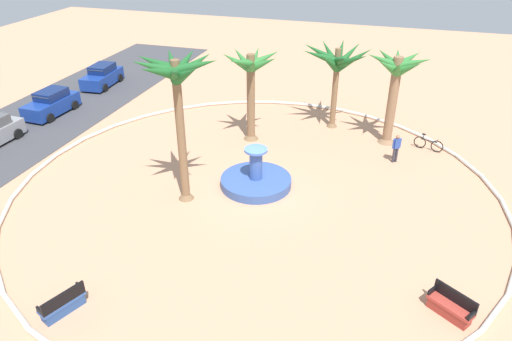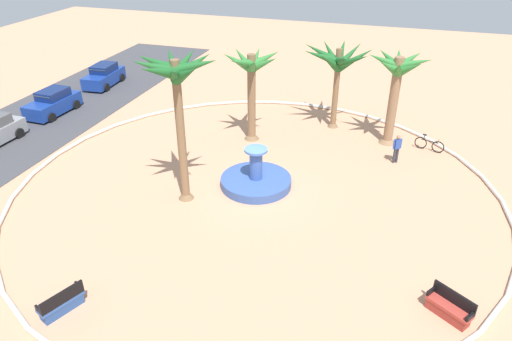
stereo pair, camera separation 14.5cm
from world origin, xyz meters
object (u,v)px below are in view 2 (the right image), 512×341
bench_east (62,304)px  person_cyclist_helmet (397,147)px  palm_tree_by_curb (251,75)px  bicycle_red_frame (429,144)px  bench_west (449,309)px  parked_car_rightmost (104,76)px  fountain (256,180)px  palm_tree_far_side (177,85)px  parked_car_third (53,103)px  palm_tree_mid_plaza (338,62)px  palm_tree_near_fountain (397,79)px

bench_east → person_cyclist_helmet: 18.29m
palm_tree_by_curb → bicycle_red_frame: bearing=-81.2°
bench_west → palm_tree_by_curb: bearing=43.2°
palm_tree_by_curb → parked_car_rightmost: palm_tree_by_curb is taller
fountain → parked_car_rightmost: fountain is taller
palm_tree_far_side → person_cyclist_helmet: 12.71m
fountain → parked_car_third: fountain is taller
bench_east → bench_west: size_ratio=1.04×
bicycle_red_frame → fountain: bearing=129.1°
palm_tree_mid_plaza → bench_east: size_ratio=3.20×
fountain → palm_tree_mid_plaza: size_ratio=0.67×
palm_tree_near_fountain → palm_tree_mid_plaza: size_ratio=1.03×
bench_west → person_cyclist_helmet: size_ratio=0.97×
palm_tree_far_side → bench_east: palm_tree_far_side is taller
fountain → parked_car_rightmost: size_ratio=0.87×
parked_car_third → fountain: bearing=-107.3°
fountain → bench_east: fountain is taller
palm_tree_by_curb → palm_tree_far_side: palm_tree_far_side is taller
palm_tree_mid_plaza → palm_tree_far_side: (-10.72, 5.42, 1.50)m
fountain → bench_east: bearing=159.0°
parked_car_rightmost → palm_tree_far_side: bearing=-135.1°
bench_east → palm_tree_by_curb: bearing=-7.3°
fountain → person_cyclist_helmet: 8.17m
bench_west → person_cyclist_helmet: bearing=12.0°
bench_east → person_cyclist_helmet: bearing=-35.2°
palm_tree_far_side → fountain: bearing=-53.8°
fountain → bicycle_red_frame: size_ratio=2.17×
palm_tree_mid_plaza → bench_east: 20.24m
palm_tree_by_curb → palm_tree_mid_plaza: size_ratio=1.03×
palm_tree_mid_plaza → bench_west: 16.79m
palm_tree_near_fountain → bench_east: bearing=150.2°
fountain → palm_tree_mid_plaza: (8.59, -2.51, 3.97)m
fountain → palm_tree_far_side: size_ratio=0.50×
palm_tree_mid_plaza → palm_tree_far_side: size_ratio=0.75×
fountain → bench_east: (-10.20, 3.91, 0.04)m
palm_tree_mid_plaza → person_cyclist_helmet: palm_tree_mid_plaza is taller
fountain → bench_east: size_ratio=2.15×
palm_tree_by_curb → bench_east: (-15.45, 1.98, -3.67)m
fountain → parked_car_rightmost: (11.19, 16.17, 0.47)m
palm_tree_mid_plaza → parked_car_third: (-3.55, 18.65, -3.49)m
palm_tree_mid_plaza → person_cyclist_helmet: (-3.86, -4.13, -3.35)m
palm_tree_by_curb → palm_tree_mid_plaza: bearing=-53.0°
palm_tree_by_curb → palm_tree_far_side: size_ratio=0.77×
person_cyclist_helmet → parked_car_rightmost: size_ratio=0.40×
palm_tree_far_side → parked_car_third: (7.17, 13.23, -4.99)m
fountain → parked_car_third: bearing=72.7°
palm_tree_mid_plaza → parked_car_rightmost: bearing=82.1°
bench_west → bicycle_red_frame: 13.24m
palm_tree_mid_plaza → palm_tree_far_side: bearing=153.2°
fountain → palm_tree_mid_plaza: bearing=-16.3°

